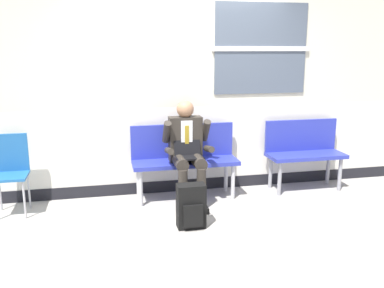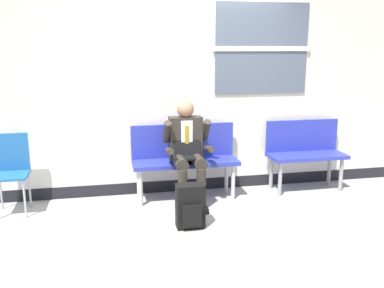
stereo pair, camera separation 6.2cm
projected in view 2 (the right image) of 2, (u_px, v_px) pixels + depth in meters
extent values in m
plane|color=#9E9991|center=(198.00, 208.00, 4.94)|extent=(18.00, 18.00, 0.00)
cube|color=beige|center=(186.00, 37.00, 5.19)|extent=(6.78, 0.12, 1.73)
cube|color=silver|center=(187.00, 143.00, 5.49)|extent=(6.78, 0.12, 0.98)
cube|color=black|center=(187.00, 183.00, 5.62)|extent=(6.78, 0.14, 0.15)
cube|color=#4C5666|center=(262.00, 49.00, 5.34)|extent=(1.24, 0.02, 1.15)
cube|color=silver|center=(262.00, 49.00, 5.33)|extent=(1.32, 0.03, 0.06)
cube|color=#28339E|center=(186.00, 162.00, 5.18)|extent=(1.32, 0.42, 0.05)
cube|color=#28339E|center=(183.00, 141.00, 5.30)|extent=(1.32, 0.04, 0.43)
cylinder|color=#B7B7BC|center=(141.00, 188.00, 4.98)|extent=(0.05, 0.05, 0.45)
cylinder|color=#B7B7BC|center=(139.00, 181.00, 5.27)|extent=(0.05, 0.05, 0.45)
cylinder|color=#B7B7BC|center=(233.00, 182.00, 5.21)|extent=(0.05, 0.05, 0.45)
cylinder|color=#B7B7BC|center=(226.00, 175.00, 5.49)|extent=(0.05, 0.05, 0.45)
cube|color=#28339E|center=(307.00, 156.00, 5.50)|extent=(1.02, 0.42, 0.05)
cube|color=#28339E|center=(302.00, 135.00, 5.62)|extent=(1.02, 0.04, 0.42)
cylinder|color=gray|center=(280.00, 179.00, 5.33)|extent=(0.05, 0.05, 0.45)
cylinder|color=gray|center=(271.00, 172.00, 5.61)|extent=(0.05, 0.05, 0.45)
cylinder|color=gray|center=(341.00, 175.00, 5.49)|extent=(0.05, 0.05, 0.45)
cylinder|color=gray|center=(329.00, 169.00, 5.78)|extent=(0.05, 0.05, 0.45)
cylinder|color=#2D2823|center=(180.00, 162.00, 4.94)|extent=(0.15, 0.40, 0.15)
cylinder|color=#2D2823|center=(183.00, 190.00, 4.83)|extent=(0.11, 0.11, 0.50)
cube|color=black|center=(184.00, 210.00, 4.82)|extent=(0.10, 0.26, 0.07)
cylinder|color=#2D2823|center=(198.00, 161.00, 4.99)|extent=(0.15, 0.40, 0.15)
cylinder|color=#2D2823|center=(201.00, 189.00, 4.87)|extent=(0.11, 0.11, 0.50)
cube|color=black|center=(202.00, 208.00, 4.86)|extent=(0.10, 0.26, 0.07)
cube|color=#2D2823|center=(185.00, 139.00, 5.11)|extent=(0.40, 0.18, 0.55)
cube|color=silver|center=(187.00, 136.00, 5.01)|extent=(0.14, 0.01, 0.39)
cube|color=olive|center=(187.00, 139.00, 5.01)|extent=(0.05, 0.01, 0.33)
sphere|color=#9E7051|center=(185.00, 109.00, 5.03)|extent=(0.21, 0.21, 0.21)
cylinder|color=#2D2823|center=(167.00, 132.00, 4.97)|extent=(0.09, 0.25, 0.30)
cylinder|color=#2D2823|center=(169.00, 151.00, 4.85)|extent=(0.08, 0.27, 0.12)
cylinder|color=#2D2823|center=(206.00, 130.00, 5.07)|extent=(0.09, 0.25, 0.30)
cylinder|color=#2D2823|center=(209.00, 149.00, 4.95)|extent=(0.08, 0.27, 0.12)
cube|color=black|center=(189.00, 157.00, 4.92)|extent=(0.32, 0.22, 0.02)
cube|color=black|center=(187.00, 146.00, 5.02)|extent=(0.32, 0.08, 0.21)
cube|color=black|center=(190.00, 206.00, 4.38)|extent=(0.30, 0.17, 0.47)
cube|color=black|center=(192.00, 216.00, 4.30)|extent=(0.21, 0.04, 0.24)
cube|color=#1E5999|center=(10.00, 176.00, 4.70)|extent=(0.38, 0.38, 0.03)
cube|color=#1E5999|center=(12.00, 152.00, 4.81)|extent=(0.38, 0.03, 0.44)
cylinder|color=#A5A5AA|center=(25.00, 199.00, 4.63)|extent=(0.02, 0.02, 0.44)
cylinder|color=#A5A5AA|center=(1.00, 192.00, 4.87)|extent=(0.02, 0.02, 0.44)
cylinder|color=#A5A5AA|center=(30.00, 190.00, 4.93)|extent=(0.02, 0.02, 0.44)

